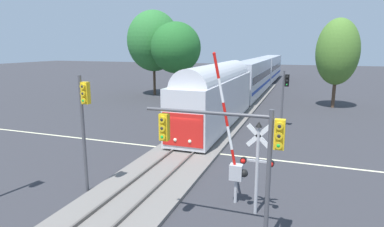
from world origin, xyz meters
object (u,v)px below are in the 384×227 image
(crossing_gate_near, at_px, (234,159))
(traffic_signal_far_side, at_px, (285,90))
(commuter_train, at_px, (253,76))
(traffic_signal_near_right, at_px, (230,142))
(traffic_signal_median, at_px, (84,116))
(oak_behind_train, at_px, (176,48))
(crossing_signal_mast, at_px, (257,159))
(oak_far_right, at_px, (337,52))
(pine_left_background, at_px, (153,41))

(crossing_gate_near, distance_m, traffic_signal_far_side, 14.73)
(commuter_train, xyz_separation_m, traffic_signal_near_right, (4.83, -35.73, 0.95))
(traffic_signal_median, xyz_separation_m, oak_behind_train, (-6.43, 26.85, 2.95))
(crossing_signal_mast, height_order, oak_far_right, oak_far_right)
(crossing_gate_near, relative_size, traffic_signal_far_side, 1.36)
(crossing_gate_near, xyz_separation_m, oak_behind_train, (-13.21, 25.58, 4.64))
(crossing_signal_mast, xyz_separation_m, oak_far_right, (4.76, 27.11, 3.86))
(crossing_signal_mast, xyz_separation_m, traffic_signal_far_side, (0.04, 15.34, 0.87))
(oak_far_right, bearing_deg, crossing_signal_mast, -99.96)
(crossing_signal_mast, distance_m, traffic_signal_median, 8.00)
(traffic_signal_far_side, bearing_deg, crossing_gate_near, -94.37)
(traffic_signal_median, bearing_deg, crossing_signal_mast, 4.12)
(pine_left_background, height_order, oak_behind_train, pine_left_background)
(oak_behind_train, bearing_deg, traffic_signal_near_right, -64.39)
(crossing_gate_near, bearing_deg, pine_left_background, 121.95)
(crossing_gate_near, xyz_separation_m, oak_far_right, (5.84, 26.41, 4.21))
(crossing_signal_mast, bearing_deg, commuter_train, 99.31)
(oak_far_right, bearing_deg, crossing_gate_near, -102.47)
(traffic_signal_far_side, distance_m, oak_far_right, 13.04)
(traffic_signal_median, height_order, pine_left_background, pine_left_background)
(crossing_gate_near, distance_m, oak_behind_train, 29.16)
(commuter_train, distance_m, oak_behind_train, 12.11)
(traffic_signal_median, height_order, traffic_signal_near_right, traffic_signal_median)
(commuter_train, xyz_separation_m, oak_behind_train, (-8.78, -7.33, 3.98))
(traffic_signal_near_right, bearing_deg, crossing_signal_mast, 72.26)
(commuter_train, height_order, traffic_signal_median, traffic_signal_median)
(traffic_signal_far_side, relative_size, traffic_signal_near_right, 0.99)
(traffic_signal_near_right, bearing_deg, commuter_train, 97.71)
(traffic_signal_median, distance_m, traffic_signal_near_right, 7.35)
(crossing_gate_near, xyz_separation_m, pine_left_background, (-17.84, 28.60, 5.55))
(traffic_signal_median, bearing_deg, commuter_train, 86.06)
(crossing_gate_near, height_order, pine_left_background, pine_left_background)
(commuter_train, xyz_separation_m, pine_left_background, (-13.40, -4.31, 4.89))
(commuter_train, relative_size, oak_behind_train, 5.95)
(traffic_signal_near_right, bearing_deg, oak_far_right, 79.46)
(crossing_gate_near, bearing_deg, commuter_train, 97.67)
(crossing_signal_mast, distance_m, oak_far_right, 27.80)
(crossing_gate_near, xyz_separation_m, traffic_signal_near_right, (0.40, -2.82, 1.61))
(traffic_signal_far_side, xyz_separation_m, traffic_signal_median, (-7.90, -15.90, 0.47))
(traffic_signal_near_right, bearing_deg, crossing_gate_near, 98.12)
(crossing_gate_near, height_order, traffic_signal_median, crossing_gate_near)
(traffic_signal_median, bearing_deg, oak_behind_train, 103.46)
(oak_behind_train, bearing_deg, traffic_signal_far_side, -37.38)
(pine_left_background, bearing_deg, oak_far_right, -5.28)
(traffic_signal_median, height_order, oak_behind_train, oak_behind_train)
(commuter_train, relative_size, crossing_signal_mast, 14.95)
(traffic_signal_far_side, bearing_deg, traffic_signal_near_right, -92.35)
(oak_behind_train, bearing_deg, oak_far_right, 2.48)
(oak_far_right, bearing_deg, traffic_signal_near_right, -100.54)
(crossing_gate_near, distance_m, traffic_signal_near_right, 3.27)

